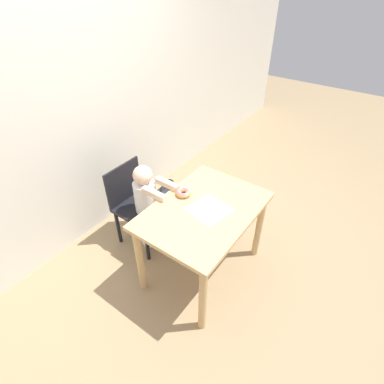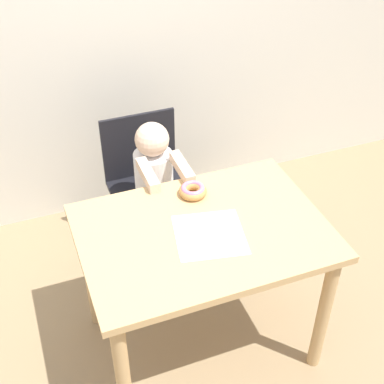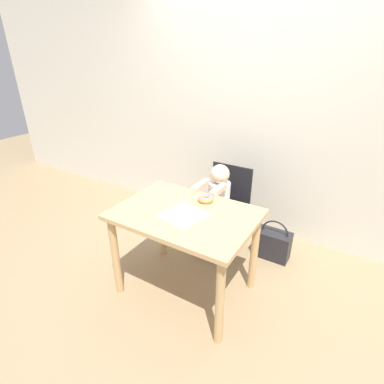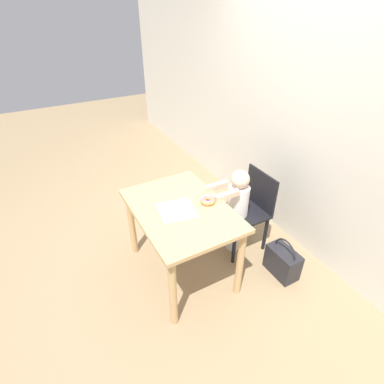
% 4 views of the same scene
% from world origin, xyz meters
% --- Properties ---
extents(ground_plane, '(12.00, 12.00, 0.00)m').
position_xyz_m(ground_plane, '(0.00, 0.00, 0.00)').
color(ground_plane, '#997F5B').
extents(wall_back, '(8.00, 0.05, 2.50)m').
position_xyz_m(wall_back, '(0.00, 1.28, 1.25)').
color(wall_back, silver).
rests_on(wall_back, ground_plane).
extents(dining_table, '(1.04, 0.74, 0.74)m').
position_xyz_m(dining_table, '(0.00, 0.00, 0.62)').
color(dining_table, tan).
rests_on(dining_table, ground_plane).
extents(chair, '(0.42, 0.45, 0.82)m').
position_xyz_m(chair, '(-0.03, 0.74, 0.43)').
color(chair, black).
rests_on(chair, ground_plane).
extents(child_figure, '(0.22, 0.42, 0.91)m').
position_xyz_m(child_figure, '(-0.03, 0.61, 0.48)').
color(child_figure, white).
rests_on(child_figure, ground_plane).
extents(donut, '(0.13, 0.13, 0.05)m').
position_xyz_m(donut, '(0.04, 0.24, 0.77)').
color(donut, tan).
rests_on(donut, dining_table).
extents(napkin, '(0.33, 0.33, 0.00)m').
position_xyz_m(napkin, '(0.01, -0.04, 0.74)').
color(napkin, white).
rests_on(napkin, dining_table).
extents(handbag, '(0.32, 0.18, 0.40)m').
position_xyz_m(handbag, '(0.48, 0.81, 0.15)').
color(handbag, '#232328').
rests_on(handbag, ground_plane).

